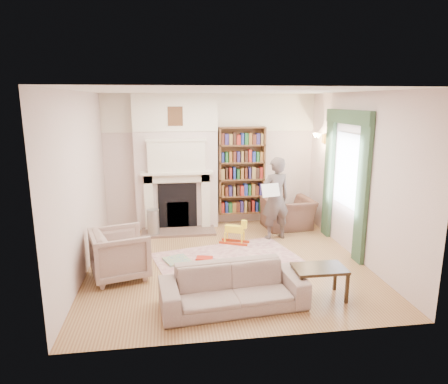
{
  "coord_description": "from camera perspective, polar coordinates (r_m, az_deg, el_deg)",
  "views": [
    {
      "loc": [
        -0.92,
        -6.24,
        2.66
      ],
      "look_at": [
        0.0,
        0.25,
        1.15
      ],
      "focal_mm": 32.0,
      "sensor_mm": 36.0,
      "label": 1
    }
  ],
  "objects": [
    {
      "name": "newspaper",
      "position": [
        7.49,
        6.68,
        0.26
      ],
      "size": [
        0.37,
        0.19,
        0.24
      ],
      "primitive_type": "cube",
      "rotation": [
        -0.35,
        0.0,
        0.25
      ],
      "color": "white",
      "rests_on": "man_reading"
    },
    {
      "name": "window",
      "position": [
        7.45,
        17.14,
        3.05
      ],
      "size": [
        0.02,
        0.9,
        1.3
      ],
      "primitive_type": "cube",
      "color": "silver",
      "rests_on": "wall_right"
    },
    {
      "name": "armchair_left",
      "position": [
        6.36,
        -14.63,
        -8.54
      ],
      "size": [
        1.01,
        1.0,
        0.75
      ],
      "primitive_type": "imported",
      "rotation": [
        0.0,
        0.0,
        1.85
      ],
      "color": "#B7AC97",
      "rests_on": "floor"
    },
    {
      "name": "curtain_left",
      "position": [
        6.87,
        19.18,
        -0.04
      ],
      "size": [
        0.07,
        0.32,
        2.4
      ],
      "primitive_type": "cube",
      "color": "#2F4A30",
      "rests_on": "floor"
    },
    {
      "name": "curtain_right",
      "position": [
        8.11,
        14.73,
        2.17
      ],
      "size": [
        0.07,
        0.32,
        2.4
      ],
      "primitive_type": "cube",
      "color": "#2F4A30",
      "rests_on": "floor"
    },
    {
      "name": "fireplace",
      "position": [
        8.39,
        -6.83,
        4.15
      ],
      "size": [
        1.7,
        0.58,
        2.8
      ],
      "color": "silver",
      "rests_on": "floor"
    },
    {
      "name": "wall_right",
      "position": [
        7.11,
        18.57,
        2.09
      ],
      "size": [
        0.0,
        4.5,
        4.5
      ],
      "primitive_type": "plane",
      "rotation": [
        1.57,
        0.0,
        -1.57
      ],
      "color": "silver",
      "rests_on": "floor"
    },
    {
      "name": "ceiling",
      "position": [
        6.31,
        0.33,
        14.25
      ],
      "size": [
        4.5,
        4.5,
        0.0
      ],
      "primitive_type": "plane",
      "rotation": [
        3.14,
        0.0,
        0.0
      ],
      "color": "white",
      "rests_on": "wall_back"
    },
    {
      "name": "wall_front",
      "position": [
        4.28,
        4.69,
        -4.17
      ],
      "size": [
        4.5,
        0.0,
        4.5
      ],
      "primitive_type": "plane",
      "rotation": [
        -1.57,
        0.0,
        0.0
      ],
      "color": "silver",
      "rests_on": "floor"
    },
    {
      "name": "armchair_reading",
      "position": [
        8.57,
        9.1,
        -3.05
      ],
      "size": [
        1.07,
        0.96,
        0.64
      ],
      "primitive_type": "imported",
      "rotation": [
        0.0,
        0.0,
        3.24
      ],
      "color": "#492C27",
      "rests_on": "floor"
    },
    {
      "name": "man_reading",
      "position": [
        7.76,
        7.34,
        -0.93
      ],
      "size": [
        0.67,
        0.52,
        1.62
      ],
      "primitive_type": "imported",
      "rotation": [
        0.0,
        0.0,
        3.39
      ],
      "color": "#4F423F",
      "rests_on": "floor"
    },
    {
      "name": "floor",
      "position": [
        6.84,
        0.3,
        -9.9
      ],
      "size": [
        4.5,
        4.5,
        0.0
      ],
      "primitive_type": "plane",
      "color": "brown",
      "rests_on": "ground"
    },
    {
      "name": "rug",
      "position": [
        6.77,
        1.11,
        -10.1
      ],
      "size": [
        2.74,
        2.34,
        0.01
      ],
      "primitive_type": "cube",
      "rotation": [
        0.0,
        0.0,
        0.24
      ],
      "color": "beige",
      "rests_on": "floor"
    },
    {
      "name": "pelmet",
      "position": [
        7.34,
        17.3,
        10.21
      ],
      "size": [
        0.09,
        1.7,
        0.24
      ],
      "primitive_type": "cube",
      "color": "#2F4A30",
      "rests_on": "wall_right"
    },
    {
      "name": "wall_sconce",
      "position": [
        8.32,
        12.86,
        7.41
      ],
      "size": [
        0.2,
        0.24,
        0.24
      ],
      "primitive_type": null,
      "color": "gold",
      "rests_on": "wall_right"
    },
    {
      "name": "sofa",
      "position": [
        5.36,
        1.3,
        -13.45
      ],
      "size": [
        1.95,
        0.92,
        0.55
      ],
      "primitive_type": "imported",
      "rotation": [
        0.0,
        0.0,
        0.1
      ],
      "color": "#ADA38F",
      "rests_on": "floor"
    },
    {
      "name": "wall_back",
      "position": [
        8.63,
        -1.86,
        4.57
      ],
      "size": [
        4.5,
        0.0,
        4.5
      ],
      "primitive_type": "plane",
      "rotation": [
        1.57,
        0.0,
        0.0
      ],
      "color": "silver",
      "rests_on": "floor"
    },
    {
      "name": "comic_annuals",
      "position": [
        6.45,
        1.96,
        -11.17
      ],
      "size": [
        0.64,
        0.54,
        0.02
      ],
      "color": "red",
      "rests_on": "rug"
    },
    {
      "name": "coffee_table",
      "position": [
        5.75,
        13.38,
        -12.47
      ],
      "size": [
        0.7,
        0.45,
        0.45
      ],
      "primitive_type": null,
      "rotation": [
        0.0,
        0.0,
        0.0
      ],
      "color": "black",
      "rests_on": "floor"
    },
    {
      "name": "paraffin_heater",
      "position": [
        8.1,
        -10.07,
        -4.37
      ],
      "size": [
        0.3,
        0.3,
        0.55
      ],
      "primitive_type": "cylinder",
      "rotation": [
        0.0,
        0.0,
        0.31
      ],
      "color": "#9C9FA4",
      "rests_on": "floor"
    },
    {
      "name": "wall_left",
      "position": [
        6.5,
        -19.71,
        1.04
      ],
      "size": [
        0.0,
        4.5,
        4.5
      ],
      "primitive_type": "plane",
      "rotation": [
        1.57,
        0.0,
        1.57
      ],
      "color": "silver",
      "rests_on": "floor"
    },
    {
      "name": "board_game",
      "position": [
        6.87,
        -6.73,
        -9.65
      ],
      "size": [
        0.51,
        0.51,
        0.03
      ],
      "primitive_type": "cube",
      "rotation": [
        0.0,
        0.0,
        0.37
      ],
      "color": "#D2CA4A",
      "rests_on": "rug"
    },
    {
      "name": "bookcase",
      "position": [
        8.63,
        2.54,
        3.05
      ],
      "size": [
        1.0,
        0.24,
        1.85
      ],
      "primitive_type": "cube",
      "color": "brown",
      "rests_on": "floor"
    },
    {
      "name": "rocking_horse",
      "position": [
        7.56,
        1.5,
        -5.7
      ],
      "size": [
        0.59,
        0.42,
        0.48
      ],
      "primitive_type": null,
      "rotation": [
        0.0,
        0.0,
        -0.42
      ],
      "color": "yellow",
      "rests_on": "rug"
    },
    {
      "name": "game_box_lid",
      "position": [
        6.87,
        -2.82,
        -9.5
      ],
      "size": [
        0.31,
        0.24,
        0.05
      ],
      "primitive_type": "cube",
      "rotation": [
        0.0,
        0.0,
        -0.24
      ],
      "color": "#AC2213",
      "rests_on": "rug"
    }
  ]
}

